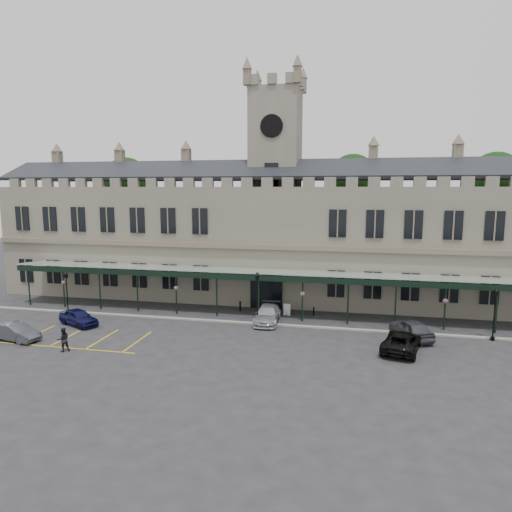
% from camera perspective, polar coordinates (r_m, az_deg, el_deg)
% --- Properties ---
extents(ground, '(140.00, 140.00, 0.00)m').
position_cam_1_polar(ground, '(35.59, -2.05, -11.01)').
color(ground, '#262629').
extents(station_building, '(60.00, 10.36, 17.30)m').
position_cam_1_polar(station_building, '(49.43, 2.40, 2.19)').
color(station_building, '#676255').
rests_on(station_building, ground).
extents(clock_tower, '(5.60, 5.60, 24.80)m').
position_cam_1_polar(clock_tower, '(49.23, 2.46, 9.91)').
color(clock_tower, '#676255').
rests_on(clock_tower, ground).
extents(canopy, '(50.00, 4.10, 4.30)m').
position_cam_1_polar(canopy, '(41.92, 0.42, -4.58)').
color(canopy, '#8C9E93').
rests_on(canopy, ground).
extents(kerb, '(60.00, 0.40, 0.12)m').
position_cam_1_polar(kerb, '(40.67, -0.15, -8.41)').
color(kerb, gray).
rests_on(kerb, ground).
extents(parking_markings, '(16.00, 6.00, 0.01)m').
position_cam_1_polar(parking_markings, '(39.97, -22.77, -9.48)').
color(parking_markings, gold).
rests_on(parking_markings, ground).
extents(tree_behind_left, '(6.00, 6.00, 16.00)m').
position_cam_1_polar(tree_behind_left, '(64.99, -15.87, 8.99)').
color(tree_behind_left, '#332314').
rests_on(tree_behind_left, ground).
extents(tree_behind_mid, '(6.00, 6.00, 16.00)m').
position_cam_1_polar(tree_behind_mid, '(57.54, 11.98, 9.24)').
color(tree_behind_mid, '#332314').
rests_on(tree_behind_mid, ground).
extents(tree_behind_right, '(6.00, 6.00, 16.00)m').
position_cam_1_polar(tree_behind_right, '(59.67, 27.70, 8.43)').
color(tree_behind_right, '#332314').
rests_on(tree_behind_right, ground).
extents(lamp_post_left, '(0.39, 0.39, 4.16)m').
position_cam_1_polar(lamp_post_left, '(46.69, -22.58, -3.80)').
color(lamp_post_left, black).
rests_on(lamp_post_left, ground).
extents(lamp_post_mid, '(0.45, 0.45, 4.77)m').
position_cam_1_polar(lamp_post_mid, '(39.59, 0.16, -4.72)').
color(lamp_post_mid, black).
rests_on(lamp_post_mid, ground).
extents(lamp_post_right, '(0.40, 0.40, 4.27)m').
position_cam_1_polar(lamp_post_right, '(40.33, 27.69, -5.91)').
color(lamp_post_right, black).
rests_on(lamp_post_right, ground).
extents(traffic_cone, '(0.45, 0.45, 0.71)m').
position_cam_1_polar(traffic_cone, '(37.26, 19.73, -10.05)').
color(traffic_cone, '#E95907').
rests_on(traffic_cone, ground).
extents(sign_board, '(0.65, 0.10, 1.12)m').
position_cam_1_polar(sign_board, '(43.26, 3.88, -6.72)').
color(sign_board, black).
rests_on(sign_board, ground).
extents(bollard_left, '(0.17, 0.17, 0.98)m').
position_cam_1_polar(bollard_left, '(44.71, -1.99, -6.28)').
color(bollard_left, black).
rests_on(bollard_left, ground).
extents(bollard_right, '(0.15, 0.15, 0.84)m').
position_cam_1_polar(bollard_right, '(43.39, 7.23, -6.89)').
color(bollard_right, black).
rests_on(bollard_right, ground).
extents(car_left_a, '(4.48, 3.28, 1.42)m').
position_cam_1_polar(car_left_a, '(43.04, -21.30, -7.15)').
color(car_left_a, '#0D0E3C').
rests_on(car_left_a, ground).
extents(car_left_b, '(4.36, 2.24, 1.37)m').
position_cam_1_polar(car_left_b, '(40.94, -27.86, -8.39)').
color(car_left_b, '#3D3F45').
rests_on(car_left_b, ground).
extents(car_taxi, '(2.33, 5.18, 1.47)m').
position_cam_1_polar(car_taxi, '(40.95, 1.44, -7.30)').
color(car_taxi, '#A1A4A9').
rests_on(car_taxi, ground).
extents(car_van, '(3.65, 5.69, 1.46)m').
position_cam_1_polar(car_van, '(35.73, 17.78, -10.11)').
color(car_van, black).
rests_on(car_van, ground).
extents(car_right_a, '(3.50, 4.96, 1.57)m').
position_cam_1_polar(car_right_a, '(38.75, 18.81, -8.61)').
color(car_right_a, '#3D3F45').
rests_on(car_right_a, ground).
extents(person_b, '(1.10, 1.09, 1.79)m').
position_cam_1_polar(person_b, '(36.76, -22.95, -9.59)').
color(person_b, black).
rests_on(person_b, ground).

